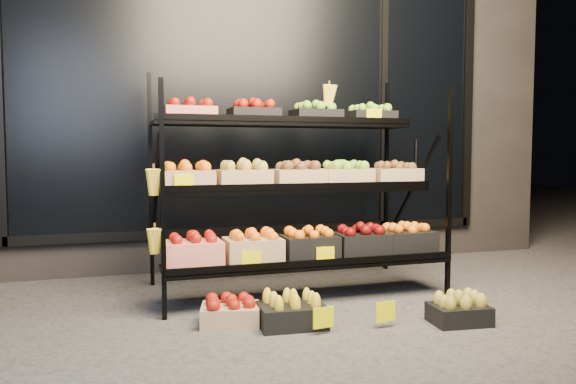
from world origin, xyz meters
name	(u,v)px	position (x,y,z in m)	size (l,w,h in m)	color
ground	(327,313)	(0.00, 0.00, 0.00)	(24.00, 24.00, 0.00)	#514F4C
building	(238,87)	(0.00, 2.59, 1.75)	(6.00, 2.08, 3.50)	#2D2826
display_rack	(296,187)	(-0.01, 0.60, 0.79)	(2.18, 1.02, 1.70)	black
tag_floor_a	(323,324)	(-0.19, -0.40, 0.06)	(0.13, 0.01, 0.12)	#ECE100
tag_floor_b	(386,318)	(0.21, -0.40, 0.06)	(0.13, 0.01, 0.12)	#ECE100
floor_crate_left	(230,311)	(-0.65, -0.05, 0.09)	(0.40, 0.33, 0.18)	tan
floor_crate_midleft	(292,311)	(-0.31, -0.20, 0.09)	(0.41, 0.32, 0.20)	black
floor_crate_right	(459,310)	(0.68, -0.46, 0.08)	(0.36, 0.28, 0.18)	black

